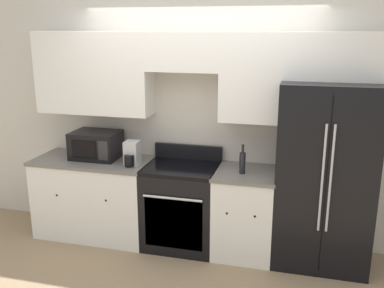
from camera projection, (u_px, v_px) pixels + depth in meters
ground_plane at (184, 259)px, 4.38m from camera, size 12.00×12.00×0.00m
wall_back at (199, 102)px, 4.51m from camera, size 8.00×0.39×2.60m
lower_cabinets_left at (95, 197)px, 4.82m from camera, size 1.30×0.64×0.89m
lower_cabinets_right at (245, 212)px, 4.41m from camera, size 0.62×0.64×0.89m
oven_range at (182, 205)px, 4.58m from camera, size 0.76×0.65×1.05m
refrigerator at (324, 174)px, 4.18m from camera, size 0.90×0.80×1.81m
microwave at (96, 145)px, 4.72m from camera, size 0.51×0.39×0.30m
bottle at (242, 162)px, 4.22m from camera, size 0.06×0.06×0.30m
electric_kettle at (132, 154)px, 4.48m from camera, size 0.15×0.21×0.25m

